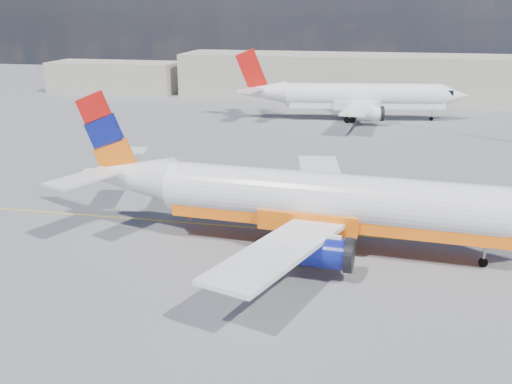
% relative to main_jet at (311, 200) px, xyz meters
% --- Properties ---
extents(ground, '(240.00, 240.00, 0.00)m').
position_rel_main_jet_xyz_m(ground, '(-3.44, -0.09, -3.64)').
color(ground, slate).
rests_on(ground, ground).
extents(taxi_line, '(70.00, 0.15, 0.01)m').
position_rel_main_jet_xyz_m(taxi_line, '(-3.44, 2.91, -3.63)').
color(taxi_line, yellow).
rests_on(taxi_line, ground).
extents(terminal_main, '(70.00, 14.00, 8.00)m').
position_rel_main_jet_xyz_m(terminal_main, '(1.56, 74.91, 0.36)').
color(terminal_main, '#AAA292').
rests_on(terminal_main, ground).
extents(terminal_annex, '(26.00, 10.00, 6.00)m').
position_rel_main_jet_xyz_m(terminal_annex, '(-48.44, 71.91, -0.64)').
color(terminal_annex, '#AAA292').
rests_on(terminal_annex, ground).
extents(main_jet, '(36.02, 28.41, 10.92)m').
position_rel_main_jet_xyz_m(main_jet, '(0.00, 0.00, 0.00)').
color(main_jet, white).
rests_on(main_jet, ground).
extents(second_jet, '(35.75, 27.89, 10.81)m').
position_rel_main_jet_xyz_m(second_jet, '(1.22, 50.43, -0.04)').
color(second_jet, white).
rests_on(second_jet, ground).
extents(gse_tug, '(2.87, 2.07, 1.88)m').
position_rel_main_jet_xyz_m(gse_tug, '(5.70, 6.76, -2.75)').
color(gse_tug, black).
rests_on(gse_tug, ground).
extents(traffic_cone, '(0.36, 0.36, 0.50)m').
position_rel_main_jet_xyz_m(traffic_cone, '(-10.43, 3.91, -3.39)').
color(traffic_cone, white).
rests_on(traffic_cone, ground).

